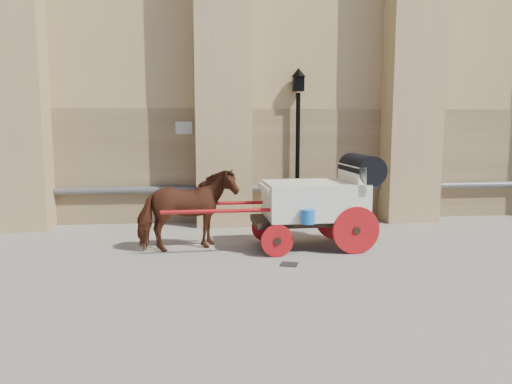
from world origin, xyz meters
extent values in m
plane|color=gray|center=(0.00, 0.00, 0.00)|extent=(90.00, 90.00, 0.00)
cube|color=#9C8159|center=(2.00, 4.15, 1.50)|extent=(44.00, 0.35, 3.00)
cylinder|color=#59595B|center=(2.00, 3.88, 0.90)|extent=(42.00, 0.18, 0.18)
cube|color=beige|center=(-2.00, 3.97, 2.50)|extent=(0.42, 0.04, 0.32)
imported|color=#552513|center=(-1.89, 1.03, 0.84)|extent=(2.17, 1.47, 1.68)
cube|color=black|center=(0.65, 0.94, 0.59)|extent=(2.39, 1.14, 0.13)
cube|color=#EBE6CA|center=(0.76, 0.95, 1.02)|extent=(2.08, 1.40, 0.75)
cube|color=#EBE6CA|center=(1.57, 0.97, 1.45)|extent=(0.20, 1.35, 0.59)
cube|color=#EBE6CA|center=(-0.15, 0.92, 1.29)|extent=(0.41, 1.19, 0.11)
cylinder|color=black|center=(1.78, 0.98, 1.66)|extent=(0.64, 1.36, 0.60)
cylinder|color=#B01014|center=(1.48, 0.30, 0.48)|extent=(0.97, 0.09, 0.97)
cylinder|color=#B01014|center=(1.44, 1.63, 0.48)|extent=(0.97, 0.09, 0.97)
cylinder|color=#B01014|center=(-0.13, 0.26, 0.32)|extent=(0.65, 0.08, 0.64)
cylinder|color=#B01014|center=(-0.17, 1.59, 0.32)|extent=(0.65, 0.08, 0.64)
cylinder|color=#B01014|center=(-1.10, 0.41, 0.91)|extent=(2.58, 0.15, 0.08)
cylinder|color=#B01014|center=(-1.13, 1.38, 0.91)|extent=(2.58, 0.15, 0.08)
cylinder|color=blue|center=(0.46, 0.19, 0.80)|extent=(0.28, 0.28, 0.28)
cylinder|color=black|center=(0.98, 3.79, 1.70)|extent=(0.11, 0.11, 3.41)
cone|color=black|center=(0.98, 3.79, 0.17)|extent=(0.34, 0.34, 0.34)
cube|color=black|center=(0.98, 3.79, 3.64)|extent=(0.26, 0.26, 0.40)
cone|color=black|center=(0.98, 3.79, 3.93)|extent=(0.38, 0.38, 0.23)
cube|color=black|center=(0.00, -0.32, 0.01)|extent=(0.41, 0.41, 0.01)
camera|label=1|loc=(-1.66, -9.20, 2.59)|focal=35.00mm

